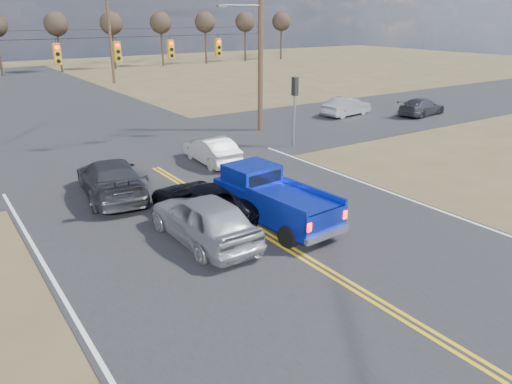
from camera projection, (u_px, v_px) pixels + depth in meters
ground at (362, 294)px, 13.53m from camera, size 160.00×160.00×0.00m
road_main at (193, 191)px, 21.33m from camera, size 14.00×120.00×0.02m
road_cross at (126, 151)px, 27.57m from camera, size 120.00×12.00×0.02m
signal_gantry at (128, 56)px, 25.95m from camera, size 19.60×4.83×10.00m
utility_poles at (124, 54)px, 25.02m from camera, size 19.60×58.32×10.00m
treeline at (70, 37)px, 32.62m from camera, size 87.00×117.80×7.40m
pickup_truck at (272, 199)px, 17.76m from camera, size 2.40×5.29×1.93m
silver_suv at (204, 219)px, 16.33m from camera, size 2.07×4.91×1.66m
black_suv at (200, 202)px, 18.22m from camera, size 2.39×4.93×1.35m
white_car_queue at (212, 150)px, 25.07m from camera, size 1.65×4.17×1.35m
dgrey_car_queue at (111, 179)px, 20.39m from camera, size 3.02×5.74×1.59m
cross_car_east_near at (346, 107)px, 36.68m from camera, size 2.06×4.34×1.37m
cross_car_east_far at (422, 107)px, 36.78m from camera, size 2.40×4.58×1.27m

